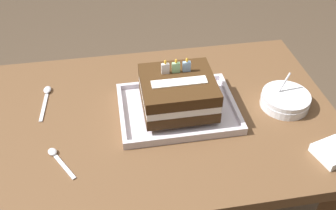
{
  "coord_description": "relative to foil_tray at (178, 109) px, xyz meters",
  "views": [
    {
      "loc": [
        -0.11,
        -0.8,
        1.47
      ],
      "look_at": [
        0.03,
        0.0,
        0.77
      ],
      "focal_mm": 40.35,
      "sensor_mm": 36.0,
      "label": 1
    }
  ],
  "objects": [
    {
      "name": "bowl_stack",
      "position": [
        0.32,
        -0.03,
        0.01
      ],
      "size": [
        0.14,
        0.14,
        0.1
      ],
      "color": "white",
      "rests_on": "dining_table"
    },
    {
      "name": "serving_spoon_by_bowls",
      "position": [
        -0.38,
        0.14,
        -0.0
      ],
      "size": [
        0.03,
        0.16,
        0.01
      ],
      "color": "silver",
      "rests_on": "dining_table"
    },
    {
      "name": "serving_spoon_near_tray",
      "position": [
        -0.34,
        -0.12,
        -0.0
      ],
      "size": [
        0.08,
        0.12,
        0.01
      ],
      "color": "silver",
      "rests_on": "dining_table"
    },
    {
      "name": "birthday_cake",
      "position": [
        -0.0,
        0.0,
        0.06
      ],
      "size": [
        0.2,
        0.19,
        0.13
      ],
      "color": "#3E2712",
      "rests_on": "foil_tray"
    },
    {
      "name": "napkin_pile",
      "position": [
        0.36,
        -0.24,
        0.0
      ],
      "size": [
        0.1,
        0.1,
        0.02
      ],
      "color": "white",
      "rests_on": "dining_table"
    },
    {
      "name": "dining_table",
      "position": [
        -0.06,
        -0.01,
        -0.13
      ],
      "size": [
        1.03,
        0.67,
        0.74
      ],
      "color": "brown",
      "rests_on": "ground_plane"
    },
    {
      "name": "foil_tray",
      "position": [
        0.0,
        0.0,
        0.0
      ],
      "size": [
        0.34,
        0.26,
        0.02
      ],
      "color": "silver",
      "rests_on": "dining_table"
    }
  ]
}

